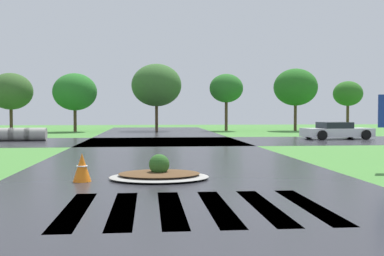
# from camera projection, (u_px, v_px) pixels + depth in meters

# --- Properties ---
(asphalt_roadway) EXTENTS (9.62, 80.00, 0.01)m
(asphalt_roadway) POSITION_uv_depth(u_px,v_px,m) (179.00, 174.00, 13.65)
(asphalt_roadway) COLOR #2B2B30
(asphalt_roadway) RESTS_ON ground
(asphalt_cross_road) EXTENTS (90.00, 8.66, 0.01)m
(asphalt_cross_road) POSITION_uv_depth(u_px,v_px,m) (163.00, 141.00, 28.51)
(asphalt_cross_road) COLOR #2B2B30
(asphalt_cross_road) RESTS_ON ground
(crosswalk_stripes) EXTENTS (4.95, 3.48, 0.01)m
(crosswalk_stripes) POSITION_uv_depth(u_px,v_px,m) (195.00, 208.00, 8.89)
(crosswalk_stripes) COLOR white
(crosswalk_stripes) RESTS_ON ground
(median_island) EXTENTS (2.71, 2.18, 0.68)m
(median_island) POSITION_uv_depth(u_px,v_px,m) (159.00, 174.00, 12.69)
(median_island) COLOR #9E9B93
(median_island) RESTS_ON ground
(car_silver_hatch) EXTENTS (4.69, 2.51, 1.13)m
(car_silver_hatch) POSITION_uv_depth(u_px,v_px,m) (336.00, 131.00, 30.96)
(car_silver_hatch) COLOR silver
(car_silver_hatch) RESTS_ON ground
(drainage_pipe_stack) EXTENTS (3.20, 0.94, 0.82)m
(drainage_pipe_stack) POSITION_uv_depth(u_px,v_px,m) (20.00, 134.00, 28.92)
(drainage_pipe_stack) COLOR #9E9B93
(drainage_pipe_stack) RESTS_ON ground
(traffic_cone) EXTENTS (0.48, 0.48, 0.75)m
(traffic_cone) POSITION_uv_depth(u_px,v_px,m) (82.00, 168.00, 12.19)
(traffic_cone) COLOR orange
(traffic_cone) RESTS_ON ground
(background_treeline) EXTENTS (35.63, 5.83, 6.31)m
(background_treeline) POSITION_uv_depth(u_px,v_px,m) (170.00, 89.00, 43.44)
(background_treeline) COLOR #4C3823
(background_treeline) RESTS_ON ground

